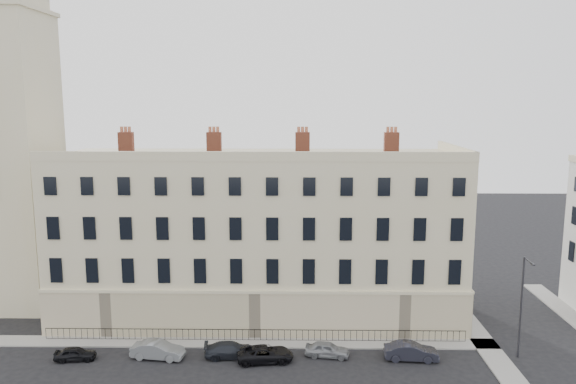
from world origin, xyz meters
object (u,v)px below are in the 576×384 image
car_c (231,350)px  car_b (158,350)px  car_e (327,349)px  streetlamp (522,303)px  car_a (75,354)px  car_f (411,351)px  car_d (265,354)px

car_c → car_b: bearing=86.8°
car_b → car_c: 5.67m
car_e → streetlamp: streetlamp is taller
car_a → streetlamp: streetlamp is taller
car_c → car_e: size_ratio=1.19×
car_e → car_a: bearing=100.8°
streetlamp → car_f: bearing=-175.1°
car_b → car_d: 8.39m
car_c → streetlamp: bearing=-95.6°
car_b → streetlamp: streetlamp is taller
car_d → streetlamp: size_ratio=0.54×
car_e → car_b: bearing=100.3°
car_c → car_f: size_ratio=1.00×
car_c → streetlamp: streetlamp is taller
car_d → car_b: bearing=80.4°
car_f → streetlamp: streetlamp is taller
car_c → car_f: 14.00m
car_a → car_f: 25.97m
car_c → streetlamp: size_ratio=0.51×
car_a → streetlamp: 34.66m
car_d → car_e: 4.91m
car_f → streetlamp: bearing=-83.6°
car_d → car_e: (4.83, 0.87, -0.01)m
car_f → streetlamp: (8.45, 0.48, 3.82)m
car_b → streetlamp: (28.12, 0.53, 3.82)m
streetlamp → car_b: bearing=-177.3°
car_e → car_f: (6.45, -0.45, 0.09)m
car_b → streetlamp: size_ratio=0.51×
car_a → car_c: (11.97, 0.72, 0.07)m
car_d → car_e: bearing=-86.8°
car_b → car_f: size_ratio=1.00×
car_a → car_d: (14.69, 0.05, 0.07)m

